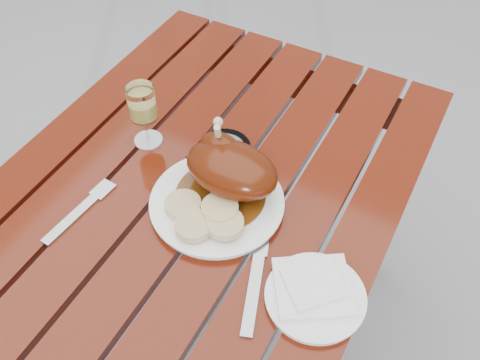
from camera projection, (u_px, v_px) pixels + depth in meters
name	position (u px, v px, depth m)	size (l,w,h in m)	color
ground	(204.00, 354.00, 1.65)	(60.00, 60.00, 0.00)	slate
table	(197.00, 293.00, 1.37)	(0.80, 1.20, 0.75)	#601D0B
dinner_plate	(217.00, 203.00, 1.07)	(0.27, 0.27, 0.02)	white
roast_duck	(229.00, 167.00, 1.05)	(0.20, 0.19, 0.14)	#522809
bread_dumplings	(205.00, 216.00, 1.02)	(0.17, 0.13, 0.03)	tan
wine_glass	(144.00, 116.00, 1.14)	(0.06, 0.06, 0.15)	#E2D566
side_plate	(315.00, 297.00, 0.93)	(0.18, 0.18, 0.01)	white
napkin	(313.00, 287.00, 0.93)	(0.13, 0.12, 0.01)	white
ashtray	(224.00, 151.00, 1.16)	(0.11, 0.11, 0.03)	#B2B7BC
fork	(76.00, 214.00, 1.06)	(0.02, 0.17, 0.01)	gray
knife	(255.00, 280.00, 0.96)	(0.02, 0.22, 0.01)	gray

